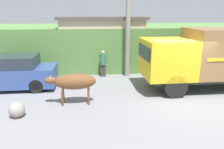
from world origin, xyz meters
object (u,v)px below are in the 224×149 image
parked_suv (11,73)px  utility_pole (128,25)px  pedestrian_on_hill (103,62)px  brown_cow (74,82)px  cargo_truck (221,55)px  roadside_rock (17,110)px

parked_suv → utility_pole: 6.65m
utility_pole → pedestrian_on_hill: bearing=177.9°
parked_suv → brown_cow: bearing=-39.8°
brown_cow → parked_suv: bearing=151.6°
cargo_truck → pedestrian_on_hill: 6.22m
parked_suv → pedestrian_on_hill: (4.63, 1.69, 0.04)m
pedestrian_on_hill → roadside_rock: (-3.48, -4.94, -0.55)m
brown_cow → roadside_rock: bearing=-146.6°
parked_suv → pedestrian_on_hill: bearing=15.5°
cargo_truck → utility_pole: (-4.09, 2.68, 1.31)m
brown_cow → pedestrian_on_hill: 4.20m
cargo_truck → brown_cow: 7.13m
cargo_truck → parked_suv: bearing=171.3°
roadside_rock → brown_cow: bearing=26.6°
brown_cow → parked_suv: size_ratio=0.48×
parked_suv → roadside_rock: bearing=-74.9°
pedestrian_on_hill → brown_cow: bearing=76.7°
brown_cow → roadside_rock: size_ratio=3.57×
brown_cow → pedestrian_on_hill: size_ratio=1.33×
parked_suv → utility_pole: (6.07, 1.64, 2.17)m
brown_cow → roadside_rock: 2.34m
utility_pole → roadside_rock: size_ratio=9.97×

